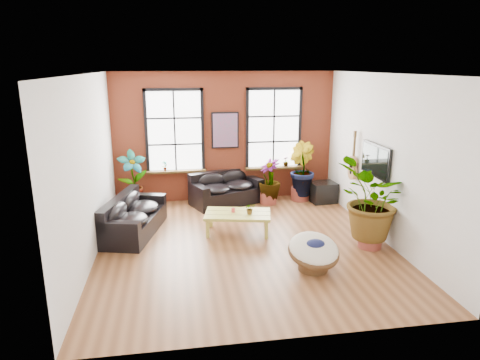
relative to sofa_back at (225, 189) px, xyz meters
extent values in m
cube|color=brown|center=(0.05, -2.84, -0.40)|extent=(6.00, 6.50, 0.02)
cube|color=white|center=(0.05, -2.84, 3.12)|extent=(6.00, 6.50, 0.02)
cube|color=maroon|center=(0.05, 0.42, 1.36)|extent=(6.00, 0.02, 3.50)
cube|color=silver|center=(0.05, -6.10, 1.36)|extent=(6.00, 0.02, 3.50)
cube|color=silver|center=(-2.96, -2.84, 1.36)|extent=(0.02, 6.50, 3.50)
cube|color=silver|center=(3.06, -2.84, 1.36)|extent=(0.02, 6.50, 3.50)
cube|color=white|center=(-1.30, 0.36, 1.56)|extent=(1.40, 0.02, 2.10)
cube|color=#3F2B11|center=(-1.30, 0.29, 0.48)|extent=(1.60, 0.22, 0.06)
cube|color=white|center=(1.40, 0.36, 1.56)|extent=(1.40, 0.02, 2.10)
cube|color=#3F2B11|center=(1.40, 0.29, 0.48)|extent=(1.60, 0.22, 0.06)
cube|color=black|center=(0.02, -0.05, -0.18)|extent=(2.07, 1.55, 0.42)
cube|color=black|center=(-0.11, 0.27, 0.25)|extent=(1.81, 0.92, 0.43)
cube|color=black|center=(-0.74, -0.36, 0.15)|extent=(0.55, 0.93, 0.22)
cube|color=black|center=(0.78, 0.26, 0.15)|extent=(0.55, 0.93, 0.22)
ellipsoid|color=black|center=(-0.29, -0.23, 0.10)|extent=(1.02, 1.00, 0.24)
ellipsoid|color=black|center=(-0.39, 0.01, 0.25)|extent=(0.82, 0.52, 0.42)
ellipsoid|color=black|center=(0.37, 0.04, 0.10)|extent=(1.02, 1.00, 0.24)
ellipsoid|color=black|center=(0.27, 0.28, 0.25)|extent=(0.82, 0.52, 0.42)
cube|color=black|center=(-2.27, -1.84, -0.18)|extent=(1.39, 2.27, 0.41)
cube|color=black|center=(-2.59, -1.75, 0.24)|extent=(0.74, 2.10, 0.42)
cube|color=black|center=(-2.51, -2.76, 0.13)|extent=(0.91, 0.43, 0.22)
cube|color=black|center=(-2.03, -0.92, 0.13)|extent=(0.91, 0.43, 0.22)
ellipsoid|color=black|center=(-2.33, -2.26, 0.08)|extent=(0.95, 1.08, 0.24)
ellipsoid|color=black|center=(-2.58, -2.19, 0.24)|extent=(0.46, 0.96, 0.41)
ellipsoid|color=black|center=(-2.11, -1.44, 0.08)|extent=(0.95, 1.08, 0.24)
ellipsoid|color=black|center=(-2.36, -1.38, 0.24)|extent=(0.46, 0.96, 0.41)
cube|color=#AFAC3F|center=(0.01, -2.15, 0.05)|extent=(1.59, 1.11, 0.06)
cube|color=#3F2B11|center=(-0.02, -2.29, 0.08)|extent=(1.42, 0.30, 0.00)
cube|color=#3F2B11|center=(0.04, -2.02, 0.08)|extent=(1.42, 0.30, 0.00)
cube|color=#AFAC3F|center=(-0.68, -2.35, -0.19)|extent=(0.09, 0.09, 0.40)
cube|color=#AFAC3F|center=(0.57, -2.61, -0.19)|extent=(0.09, 0.09, 0.40)
cube|color=#AFAC3F|center=(-0.55, -1.70, -0.19)|extent=(0.09, 0.09, 0.40)
cube|color=#AFAC3F|center=(0.71, -1.96, -0.19)|extent=(0.09, 0.09, 0.40)
cylinder|color=#D93642|center=(-0.08, -2.08, 0.12)|extent=(0.10, 0.10, 0.09)
cylinder|color=brown|center=(1.12, -4.16, -0.28)|extent=(0.59, 0.59, 0.22)
torus|color=brown|center=(1.12, -4.16, -0.02)|extent=(1.02, 1.02, 0.43)
ellipsoid|color=white|center=(1.12, -4.16, 0.03)|extent=(0.99, 1.04, 0.58)
ellipsoid|color=#161B47|center=(1.12, -4.20, 0.14)|extent=(0.39, 0.32, 0.16)
cube|color=black|center=(0.05, 0.35, 1.56)|extent=(0.74, 0.04, 0.98)
cube|color=#0C7F8C|center=(0.05, 0.32, 1.56)|extent=(0.66, 0.02, 0.90)
cube|color=black|center=(3.00, -2.54, 1.26)|extent=(0.06, 1.25, 0.72)
cube|color=black|center=(2.96, -2.54, 1.26)|extent=(0.01, 1.15, 0.62)
cylinder|color=#B27F4C|center=(2.95, -1.49, 0.74)|extent=(0.09, 0.38, 0.38)
cylinder|color=#B27F4C|center=(2.95, -1.49, 0.99)|extent=(0.09, 0.30, 0.30)
cylinder|color=black|center=(2.94, -1.49, 0.74)|extent=(0.09, 0.11, 0.11)
cube|color=#3F2B11|center=(2.95, -1.49, 1.36)|extent=(0.04, 0.05, 0.55)
cube|color=#3F2B11|center=(2.95, -1.49, 1.68)|extent=(0.06, 0.06, 0.14)
cube|color=black|center=(2.66, -0.33, -0.11)|extent=(0.72, 0.62, 0.56)
cylinder|color=brown|center=(-2.40, -0.09, -0.21)|extent=(0.63, 0.63, 0.35)
cylinder|color=brown|center=(2.09, -0.06, -0.20)|extent=(0.55, 0.55, 0.37)
cylinder|color=brown|center=(2.60, -3.37, -0.21)|extent=(0.58, 0.58, 0.35)
cylinder|color=brown|center=(1.15, -0.23, -0.23)|extent=(0.57, 0.57, 0.32)
imported|color=#1D4D14|center=(-2.42, -0.06, 0.46)|extent=(0.86, 0.71, 1.40)
imported|color=#1D4D14|center=(2.10, -0.03, 0.50)|extent=(0.84, 0.95, 1.48)
imported|color=#1D4D14|center=(2.60, -3.35, 0.61)|extent=(1.98, 2.01, 1.69)
imported|color=#1D4D14|center=(1.17, -0.22, 0.30)|extent=(0.80, 0.80, 1.09)
imported|color=#1D4D14|center=(0.27, -2.25, 0.20)|extent=(0.25, 0.22, 0.24)
imported|color=#1D4D14|center=(-1.60, 0.29, 0.65)|extent=(0.17, 0.17, 0.27)
imported|color=#1D4D14|center=(1.75, 0.29, 0.65)|extent=(0.19, 0.19, 0.27)
camera|label=1|loc=(-1.34, -11.06, 3.29)|focal=32.00mm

